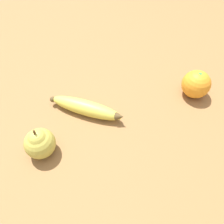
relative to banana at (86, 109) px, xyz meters
The scene contains 4 objects.
ground_plane 0.13m from the banana, behind, with size 3.00×3.00×0.00m, color olive.
banana is the anchor object (origin of this frame).
orange 0.33m from the banana, 135.68° to the right, with size 0.08×0.08×0.08m.
pear 0.16m from the banana, 81.25° to the left, with size 0.08×0.08×0.09m.
Camera 1 is at (-0.13, 0.29, 0.50)m, focal length 35.00 mm.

